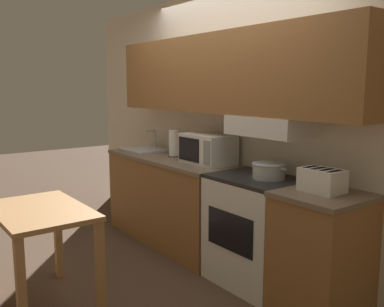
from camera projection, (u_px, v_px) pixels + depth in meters
ground_plane at (232, 253)px, 4.22m from camera, size 16.00×16.00×0.00m
wall_back at (230, 100)px, 3.93m from camera, size 5.43×0.38×2.55m
lower_counter_main at (171, 199)px, 4.51m from camera, size 1.73×0.59×0.91m
lower_counter_right_stub at (321, 256)px, 3.00m from camera, size 0.57×0.59×0.91m
stove_range at (255, 231)px, 3.53m from camera, size 0.74×0.56×0.91m
cooking_pot at (269, 170)px, 3.39m from camera, size 0.35×0.27×0.13m
microwave at (208, 149)px, 4.04m from camera, size 0.50×0.34×0.28m
toaster at (322, 180)px, 2.96m from camera, size 0.30×0.20×0.16m
sink_basin at (144, 149)px, 4.87m from camera, size 0.51×0.41×0.23m
paper_towel_roll at (175, 143)px, 4.47m from camera, size 0.14×0.14×0.28m
dining_table at (41, 226)px, 3.12m from camera, size 0.93×0.61×0.76m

